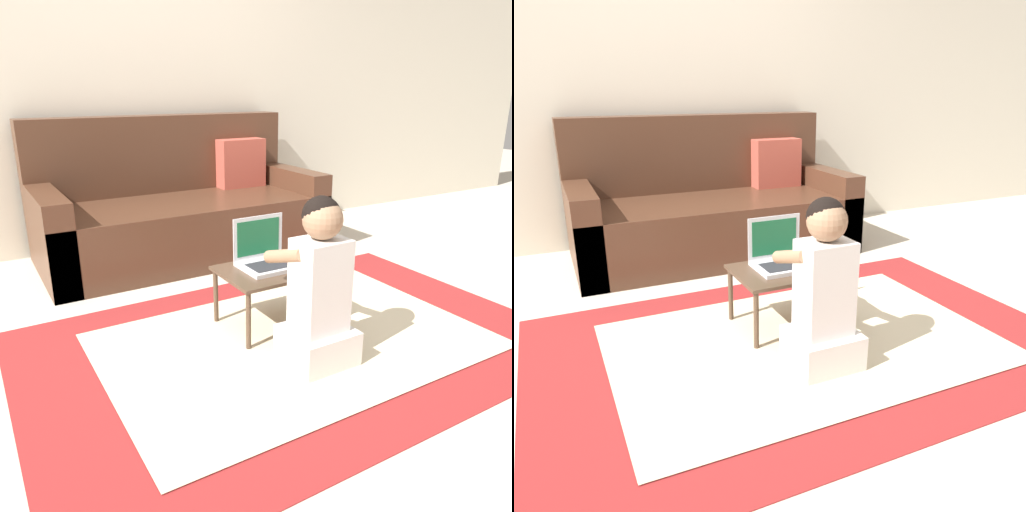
{
  "view_description": "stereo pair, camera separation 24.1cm",
  "coord_description": "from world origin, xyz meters",
  "views": [
    {
      "loc": [
        -1.11,
        -1.89,
        1.14
      ],
      "look_at": [
        0.06,
        0.08,
        0.36
      ],
      "focal_mm": 35.0,
      "sensor_mm": 36.0,
      "label": 1
    },
    {
      "loc": [
        -0.9,
        -2.0,
        1.14
      ],
      "look_at": [
        0.06,
        0.08,
        0.36
      ],
      "focal_mm": 35.0,
      "sensor_mm": 36.0,
      "label": 2
    }
  ],
  "objects": [
    {
      "name": "computer_mouse",
      "position": [
        0.32,
        0.04,
        0.32
      ],
      "size": [
        0.07,
        0.1,
        0.03
      ],
      "color": "silver",
      "rests_on": "laptop_desk"
    },
    {
      "name": "wall_back",
      "position": [
        0.0,
        1.81,
        1.25
      ],
      "size": [
        9.0,
        0.06,
        2.5
      ],
      "color": "beige",
      "rests_on": "ground_plane"
    },
    {
      "name": "person_seated",
      "position": [
        0.09,
        -0.37,
        0.34
      ],
      "size": [
        0.28,
        0.39,
        0.74
      ],
      "color": "silver",
      "rests_on": "ground_plane"
    },
    {
      "name": "laptop",
      "position": [
        0.12,
        0.07,
        0.34
      ],
      "size": [
        0.28,
        0.23,
        0.24
      ],
      "color": "silver",
      "rests_on": "laptop_desk"
    },
    {
      "name": "area_rug",
      "position": [
        0.12,
        -0.17,
        0.0
      ],
      "size": [
        2.43,
        1.6,
        0.01
      ],
      "color": "maroon",
      "rests_on": "ground_plane"
    },
    {
      "name": "ground_plane",
      "position": [
        0.0,
        0.0,
        0.0
      ],
      "size": [
        16.0,
        16.0,
        0.0
      ],
      "primitive_type": "plane",
      "color": "beige"
    },
    {
      "name": "laptop_desk",
      "position": [
        0.12,
        0.03,
        0.27
      ],
      "size": [
        0.5,
        0.38,
        0.3
      ],
      "color": "#4C3828",
      "rests_on": "ground_plane"
    },
    {
      "name": "couch",
      "position": [
        0.18,
        1.35,
        0.31
      ],
      "size": [
        1.91,
        0.9,
        0.95
      ],
      "color": "#4C2D1E",
      "rests_on": "ground_plane"
    }
  ]
}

